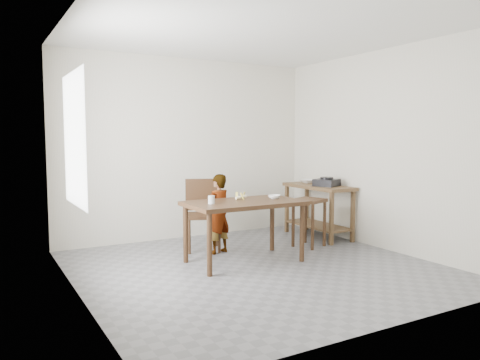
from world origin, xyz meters
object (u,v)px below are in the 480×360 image
dining_chair (203,215)px  stool (309,223)px  dining_table (244,232)px  child (218,214)px  prep_counter (318,211)px

dining_chair → stool: size_ratio=1.41×
dining_table → child: 0.58m
dining_chair → dining_table: bearing=-56.8°
dining_chair → stool: (1.37, -0.54, -0.14)m
dining_table → prep_counter: (1.72, 0.70, 0.03)m
dining_table → dining_chair: (-0.17, 0.81, 0.10)m
dining_table → child: size_ratio=1.34×
dining_table → stool: bearing=12.4°
prep_counter → stool: size_ratio=1.78×
stool → dining_table: bearing=-167.6°
child → dining_table: bearing=81.1°
dining_table → prep_counter: 1.86m
stool → child: bearing=167.2°
child → dining_chair: (-0.10, 0.25, -0.05)m
dining_chair → prep_counter: bearing=18.2°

